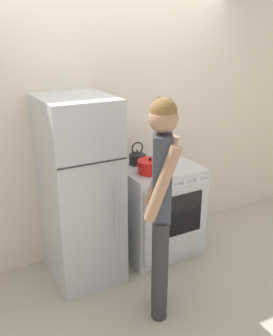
# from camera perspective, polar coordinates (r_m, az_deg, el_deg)

# --- Properties ---
(ground_plane) EXTENTS (14.00, 14.00, 0.00)m
(ground_plane) POSITION_cam_1_polar(r_m,az_deg,el_deg) (4.22, -2.93, -10.88)
(ground_plane) COLOR #B2A893
(wall_back) EXTENTS (10.00, 0.06, 2.55)m
(wall_back) POSITION_cam_1_polar(r_m,az_deg,el_deg) (3.75, -3.47, 6.25)
(wall_back) COLOR beige
(wall_back) RESTS_ON ground_plane
(refrigerator) EXTENTS (0.59, 0.74, 1.68)m
(refrigerator) POSITION_cam_1_polar(r_m,az_deg,el_deg) (3.37, -8.63, -3.47)
(refrigerator) COLOR #B7BABF
(refrigerator) RESTS_ON ground_plane
(stove_range) EXTENTS (0.76, 0.71, 0.93)m
(stove_range) POSITION_cam_1_polar(r_m,az_deg,el_deg) (3.84, 3.37, -6.17)
(stove_range) COLOR silver
(stove_range) RESTS_ON ground_plane
(dutch_oven_pot) EXTENTS (0.28, 0.23, 0.15)m
(dutch_oven_pot) POSITION_cam_1_polar(r_m,az_deg,el_deg) (3.47, 2.07, 0.23)
(dutch_oven_pot) COLOR red
(dutch_oven_pot) RESTS_ON stove_range
(tea_kettle) EXTENTS (0.20, 0.16, 0.23)m
(tea_kettle) POSITION_cam_1_polar(r_m,az_deg,el_deg) (3.69, 0.15, 1.63)
(tea_kettle) COLOR black
(tea_kettle) RESTS_ON stove_range
(utensil_jar) EXTENTS (0.08, 0.08, 0.27)m
(utensil_jar) POSITION_cam_1_polar(r_m,az_deg,el_deg) (3.87, 4.63, 2.35)
(utensil_jar) COLOR silver
(utensil_jar) RESTS_ON stove_range
(person) EXTENTS (0.40, 0.43, 1.76)m
(person) POSITION_cam_1_polar(r_m,az_deg,el_deg) (2.78, 3.80, -4.85)
(person) COLOR #2D2D30
(person) RESTS_ON ground_plane
(wall_knife_strip) EXTENTS (0.24, 0.03, 0.33)m
(wall_knife_strip) POSITION_cam_1_polar(r_m,az_deg,el_deg) (3.95, 4.27, 9.02)
(wall_knife_strip) COLOR brown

